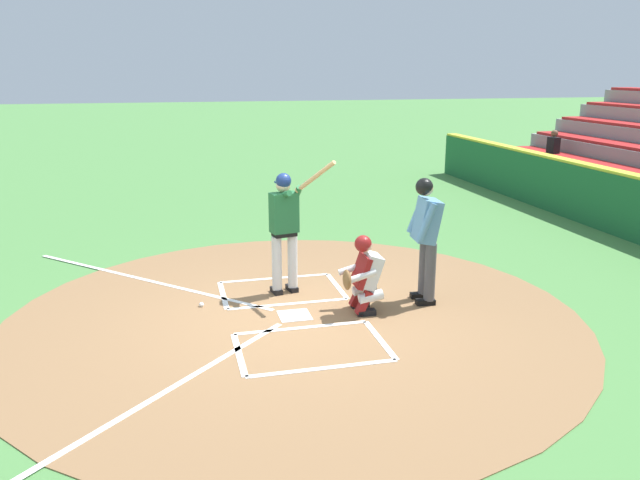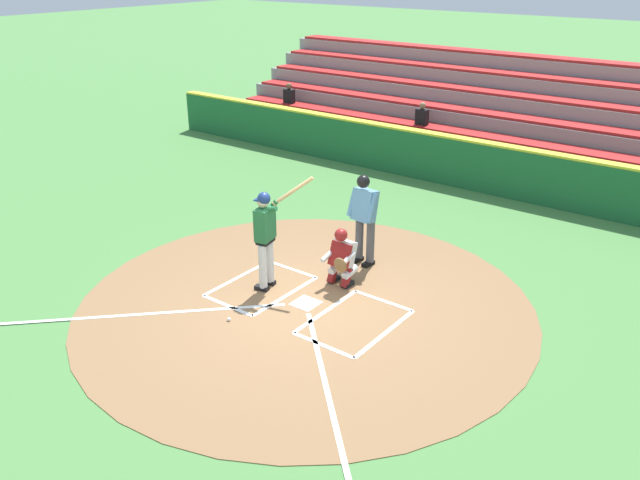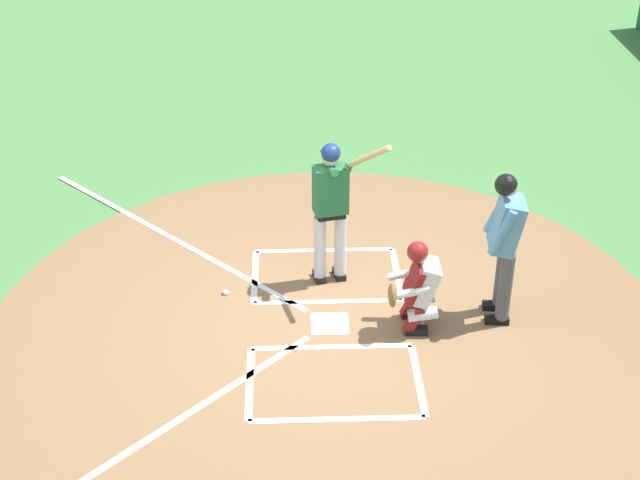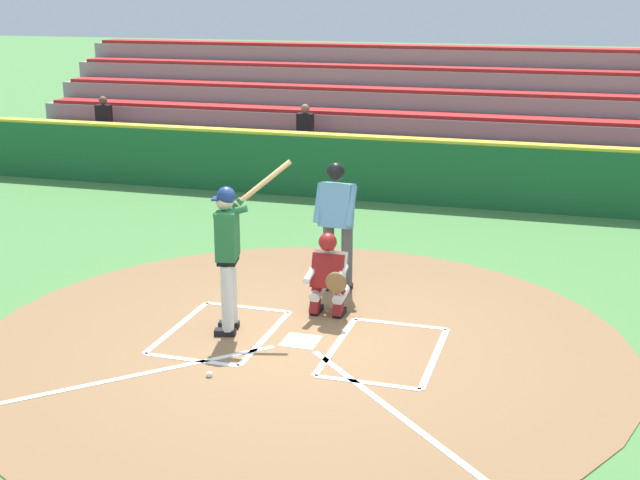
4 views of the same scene
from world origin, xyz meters
name	(u,v)px [view 4 (image 4 of 4)]	position (x,y,z in m)	size (l,w,h in m)	color
ground_plane	(301,342)	(0.00, 0.00, 0.00)	(120.00, 120.00, 0.00)	#4C8442
dirt_circle	(301,342)	(0.00, 0.00, 0.01)	(8.00, 8.00, 0.01)	olive
home_plate_and_chalk	(277,370)	(0.00, 0.88, 0.01)	(7.93, 4.91, 0.01)	white
batter	(229,248)	(0.94, -0.06, 1.10)	(0.85, 0.87, 2.13)	silver
catcher	(329,273)	(-0.07, -0.98, 0.59)	(0.59, 0.61, 1.13)	black
plate_umpire	(337,217)	(0.10, -1.97, 1.08)	(0.60, 0.45, 1.86)	#4C4C51
baseball	(209,375)	(0.66, 1.25, 0.04)	(0.07, 0.07, 0.07)	white
backstop_wall	(417,171)	(0.00, -7.50, 0.65)	(22.00, 0.36, 1.31)	#1E6033
bleacher_stand	(447,125)	(0.00, -11.33, 1.00)	(20.00, 5.10, 3.00)	gray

